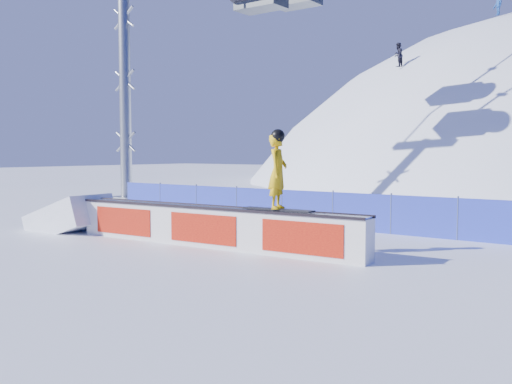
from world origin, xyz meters
The scene contains 5 objects.
ground centered at (0.00, 0.00, 0.00)m, with size 160.00×160.00×0.00m, color white.
safety_fence centered at (0.00, 4.50, 0.60)m, with size 22.05×0.05×1.30m.
rail_box centered at (-1.91, -0.51, 0.53)m, with size 9.01×1.17×1.08m.
snow_ramp centered at (-7.52, -0.85, 0.00)m, with size 2.48×1.65×0.93m, color white, non-canonical shape.
snowboarder centered at (0.19, -0.38, 2.04)m, with size 1.90×0.76×1.96m.
Camera 1 is at (8.00, -11.73, 2.49)m, focal length 40.00 mm.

